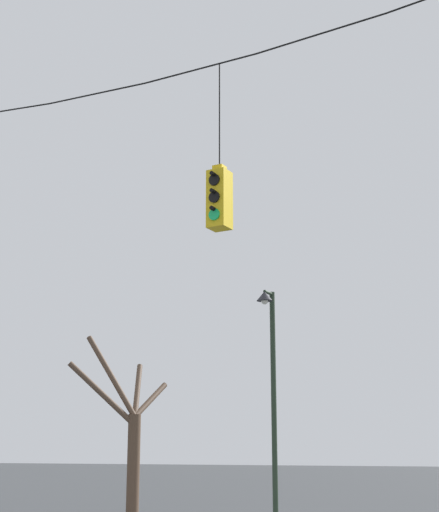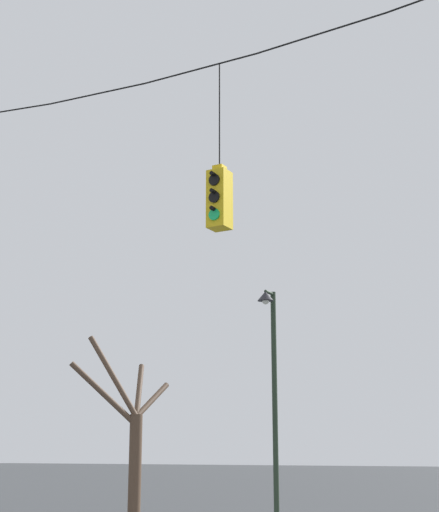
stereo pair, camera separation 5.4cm
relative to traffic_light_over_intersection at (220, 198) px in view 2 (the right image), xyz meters
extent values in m
cylinder|color=black|center=(-5.06, 0.00, 2.73)|extent=(2.32, 0.03, 0.24)
cylinder|color=black|center=(-2.74, 0.00, 2.57)|extent=(2.31, 0.03, 0.14)
cylinder|color=black|center=(-0.43, 0.00, 2.52)|extent=(2.31, 0.03, 0.03)
cylinder|color=black|center=(1.88, 0.00, 2.57)|extent=(2.31, 0.03, 0.14)
cube|color=yellow|center=(0.00, 0.00, -0.03)|extent=(0.34, 0.34, 1.02)
cube|color=yellow|center=(0.00, 0.00, 0.53)|extent=(0.19, 0.19, 0.10)
cylinder|color=black|center=(0.00, 0.00, 1.54)|extent=(0.02, 0.02, 1.93)
cylinder|color=black|center=(0.00, -0.19, 0.28)|extent=(0.20, 0.03, 0.20)
cylinder|color=black|center=(0.00, -0.23, 0.37)|extent=(0.07, 0.12, 0.07)
cylinder|color=black|center=(0.00, -0.19, -0.03)|extent=(0.20, 0.03, 0.20)
cylinder|color=black|center=(0.00, -0.23, 0.06)|extent=(0.07, 0.12, 0.07)
cylinder|color=#19C666|center=(0.00, -0.19, -0.34)|extent=(0.20, 0.03, 0.20)
cylinder|color=black|center=(0.00, -0.23, -0.25)|extent=(0.07, 0.12, 0.07)
cylinder|color=black|center=(0.00, 0.18, 0.28)|extent=(0.20, 0.03, 0.20)
cylinder|color=black|center=(0.00, 0.23, 0.37)|extent=(0.07, 0.12, 0.07)
cylinder|color=black|center=(0.00, 0.18, -0.03)|extent=(0.20, 0.03, 0.20)
cylinder|color=black|center=(0.00, 0.23, 0.06)|extent=(0.07, 0.12, 0.07)
cylinder|color=#19C666|center=(0.00, 0.18, -0.34)|extent=(0.20, 0.03, 0.20)
cylinder|color=black|center=(0.00, 0.23, -0.25)|extent=(0.07, 0.12, 0.07)
cylinder|color=#233323|center=(-1.39, 5.06, -3.30)|extent=(0.12, 0.12, 5.42)
cylinder|color=#233323|center=(-1.39, 4.86, -0.64)|extent=(0.07, 0.40, 0.07)
cone|color=#232328|center=(-1.39, 4.66, -0.75)|extent=(0.37, 0.37, 0.22)
sphere|color=silver|center=(-1.39, 4.66, -0.86)|extent=(0.16, 0.16, 0.16)
cylinder|color=brown|center=(-7.51, 8.46, -4.55)|extent=(0.37, 0.37, 2.93)
cylinder|color=brown|center=(-8.23, 7.77, -2.51)|extent=(1.62, 1.57, 1.89)
cylinder|color=brown|center=(-7.85, 9.05, -2.35)|extent=(0.88, 1.37, 1.79)
cylinder|color=brown|center=(-8.24, 8.22, -1.95)|extent=(1.64, 0.67, 2.51)
cylinder|color=brown|center=(-7.50, 9.26, -2.63)|extent=(0.18, 1.69, 1.20)
camera|label=1|loc=(6.09, -11.10, -4.20)|focal=55.00mm
camera|label=2|loc=(6.13, -11.07, -4.20)|focal=55.00mm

